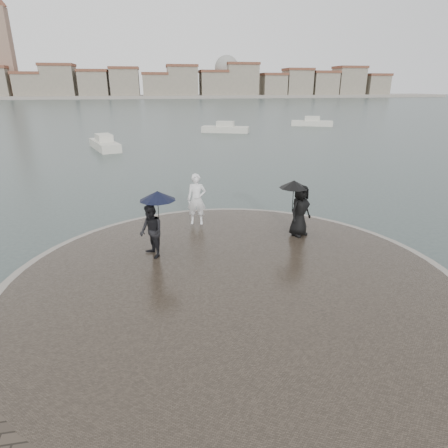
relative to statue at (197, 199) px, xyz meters
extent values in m
plane|color=#2B3835|center=(0.46, -7.92, -1.32)|extent=(400.00, 400.00, 0.00)
cylinder|color=gray|center=(0.46, -4.42, -1.16)|extent=(12.50, 12.50, 0.32)
cylinder|color=#2D261E|center=(0.46, -4.42, -1.14)|extent=(11.90, 11.90, 0.36)
imported|color=white|center=(0.00, 0.00, 0.00)|extent=(0.77, 0.57, 1.92)
imported|color=black|center=(-1.68, -2.65, -0.14)|extent=(0.89, 0.98, 1.64)
cylinder|color=black|center=(-1.43, -2.55, 0.39)|extent=(0.02, 0.02, 0.90)
cone|color=black|center=(-1.43, -2.55, 0.94)|extent=(1.09, 1.09, 0.28)
imported|color=black|center=(3.37, -1.79, -0.05)|extent=(1.05, 0.94, 1.81)
cylinder|color=black|center=(3.12, -1.69, 0.34)|extent=(0.02, 0.02, 0.90)
cone|color=black|center=(3.12, -1.69, 0.86)|extent=(0.99, 0.99, 0.26)
cube|color=gray|center=(0.46, 155.08, -0.72)|extent=(260.00, 20.00, 1.20)
cube|color=gray|center=(-47.54, 152.08, 3.18)|extent=(10.00, 10.00, 9.00)
cube|color=brown|center=(-47.54, 152.08, 8.18)|extent=(10.60, 10.60, 1.00)
cube|color=gray|center=(-36.54, 152.08, 4.68)|extent=(12.00, 10.00, 12.00)
cube|color=brown|center=(-36.54, 152.08, 11.18)|extent=(12.60, 10.60, 1.00)
cube|color=gray|center=(-23.54, 152.08, 3.68)|extent=(11.00, 10.00, 10.00)
cube|color=brown|center=(-23.54, 152.08, 9.18)|extent=(11.60, 10.60, 1.00)
cube|color=gray|center=(-11.54, 152.08, 4.18)|extent=(11.00, 10.00, 11.00)
cube|color=brown|center=(-11.54, 152.08, 10.18)|extent=(11.60, 10.60, 1.00)
cube|color=gray|center=(0.46, 152.08, 3.18)|extent=(10.00, 10.00, 9.00)
cube|color=brown|center=(0.46, 152.08, 8.18)|extent=(10.60, 10.60, 1.00)
cube|color=gray|center=(11.46, 152.08, 4.68)|extent=(12.00, 10.00, 12.00)
cube|color=brown|center=(11.46, 152.08, 11.18)|extent=(12.60, 10.60, 1.00)
cube|color=gray|center=(24.46, 152.08, 3.68)|extent=(11.00, 10.00, 10.00)
cube|color=brown|center=(24.46, 152.08, 9.18)|extent=(11.60, 10.60, 1.00)
cube|color=gray|center=(36.46, 152.08, 5.18)|extent=(13.00, 10.00, 13.00)
cube|color=brown|center=(36.46, 152.08, 12.18)|extent=(13.60, 10.60, 1.00)
cube|color=gray|center=(50.46, 152.08, 3.18)|extent=(10.00, 10.00, 9.00)
cube|color=brown|center=(50.46, 152.08, 8.18)|extent=(10.60, 10.60, 1.00)
cube|color=gray|center=(61.46, 152.08, 4.18)|extent=(11.00, 10.00, 11.00)
cube|color=brown|center=(61.46, 152.08, 10.18)|extent=(11.60, 10.60, 1.00)
cube|color=gray|center=(73.46, 152.08, 3.68)|extent=(11.00, 10.00, 10.00)
cube|color=brown|center=(73.46, 152.08, 9.18)|extent=(11.60, 10.60, 1.00)
cube|color=gray|center=(85.46, 152.08, 4.68)|extent=(12.00, 10.00, 12.00)
cube|color=brown|center=(85.46, 152.08, 11.18)|extent=(12.60, 10.60, 1.00)
cube|color=gray|center=(98.46, 152.08, 3.18)|extent=(10.00, 10.00, 9.00)
cube|color=brown|center=(98.46, 152.08, 8.18)|extent=(10.60, 10.60, 1.00)
cube|color=#846654|center=(-54.54, 154.08, 14.68)|extent=(5.00, 5.00, 32.00)
sphere|color=gray|center=(30.46, 154.08, 10.68)|extent=(10.00, 10.00, 10.00)
cube|color=beige|center=(-5.72, 21.12, -1.07)|extent=(3.26, 5.72, 0.90)
cube|color=beige|center=(-5.72, 21.12, -0.47)|extent=(1.77, 2.28, 0.90)
cube|color=beige|center=(19.99, 36.46, -1.07)|extent=(5.70, 3.51, 0.90)
cube|color=beige|center=(19.99, 36.46, -0.47)|extent=(2.30, 1.85, 0.90)
cube|color=beige|center=(6.94, 31.25, -1.07)|extent=(5.71, 3.46, 0.90)
cube|color=beige|center=(6.94, 31.25, -0.47)|extent=(2.30, 1.84, 0.90)
camera|label=1|loc=(-1.41, -13.33, 4.00)|focal=30.00mm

